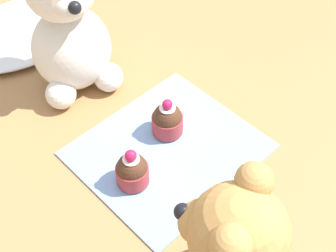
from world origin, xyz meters
TOP-DOWN VIEW (x-y plane):
  - ground_plane at (0.00, 0.00)m, footprint 4.00×4.00m
  - knitted_placemat at (0.00, 0.00)m, footprint 0.25×0.22m
  - tulle_cloth at (-0.01, 0.38)m, footprint 0.28×0.20m
  - teddy_bear_cream at (-0.01, 0.21)m, footprint 0.15×0.15m
  - cupcake_near_cream_bear at (0.02, 0.03)m, footprint 0.05×0.05m
  - cupcake_near_tan_bear at (-0.08, -0.01)m, footprint 0.05×0.05m

SIDE VIEW (x-z plane):
  - ground_plane at x=0.00m, z-range 0.00..0.00m
  - knitted_placemat at x=0.00m, z-range 0.00..0.01m
  - tulle_cloth at x=-0.01m, z-range 0.00..0.03m
  - cupcake_near_cream_bear at x=0.02m, z-range 0.00..0.06m
  - cupcake_near_tan_bear at x=-0.08m, z-range 0.00..0.06m
  - teddy_bear_cream at x=-0.01m, z-range -0.01..0.24m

